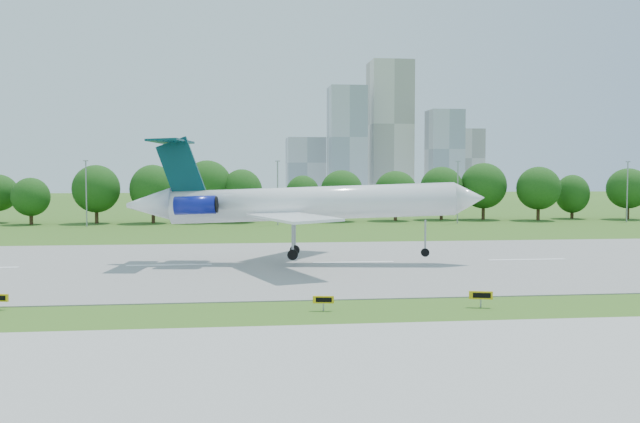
# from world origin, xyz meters

# --- Properties ---
(ground) EXTENTS (600.00, 600.00, 0.00)m
(ground) POSITION_xyz_m (0.00, 0.00, 0.00)
(ground) COLOR #2F5616
(ground) RESTS_ON ground
(runway) EXTENTS (400.00, 45.00, 0.08)m
(runway) POSITION_xyz_m (0.00, 25.00, 0.04)
(runway) COLOR gray
(runway) RESTS_ON ground
(taxiway) EXTENTS (400.00, 23.00, 0.08)m
(taxiway) POSITION_xyz_m (0.00, -18.00, 0.04)
(taxiway) COLOR #ADADA8
(taxiway) RESTS_ON ground
(tree_line) EXTENTS (288.40, 8.40, 10.40)m
(tree_line) POSITION_xyz_m (0.00, 92.00, 6.19)
(tree_line) COLOR #382314
(tree_line) RESTS_ON ground
(light_poles) EXTENTS (175.90, 0.25, 12.19)m
(light_poles) POSITION_xyz_m (-2.50, 82.00, 6.34)
(light_poles) COLOR gray
(light_poles) RESTS_ON ground
(skyline) EXTENTS (127.00, 52.00, 80.00)m
(skyline) POSITION_xyz_m (100.16, 390.61, 30.46)
(skyline) COLOR #B2B2B7
(skyline) RESTS_ON ground
(airliner) EXTENTS (39.28, 28.41, 13.24)m
(airliner) POSITION_xyz_m (13.51, 25.26, 6.72)
(airliner) COLOR white
(airliner) RESTS_ON ground
(taxi_sign_centre) EXTENTS (1.72, 0.65, 1.21)m
(taxi_sign_centre) POSITION_xyz_m (25.11, -1.65, 0.90)
(taxi_sign_centre) COLOR gray
(taxi_sign_centre) RESTS_ON ground
(taxi_sign_right) EXTENTS (1.54, 0.41, 1.08)m
(taxi_sign_right) POSITION_xyz_m (13.36, -1.54, 0.80)
(taxi_sign_right) COLOR gray
(taxi_sign_right) RESTS_ON ground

